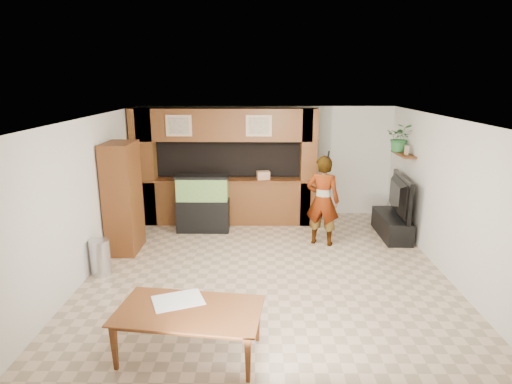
{
  "coord_description": "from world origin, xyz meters",
  "views": [
    {
      "loc": [
        -0.11,
        -6.85,
        3.21
      ],
      "look_at": [
        -0.19,
        0.6,
        1.24
      ],
      "focal_mm": 30.0,
      "sensor_mm": 36.0,
      "label": 1
    }
  ],
  "objects_px": {
    "aquarium": "(203,204)",
    "television": "(394,196)",
    "pantry_cabinet": "(123,198)",
    "dining_table": "(189,334)",
    "person": "(323,201)"
  },
  "relations": [
    {
      "from": "aquarium",
      "to": "dining_table",
      "type": "xyz_separation_m",
      "value": [
        0.4,
        -4.36,
        -0.31
      ]
    },
    {
      "from": "aquarium",
      "to": "television",
      "type": "relative_size",
      "value": 0.85
    },
    {
      "from": "pantry_cabinet",
      "to": "person",
      "type": "relative_size",
      "value": 1.16
    },
    {
      "from": "pantry_cabinet",
      "to": "television",
      "type": "relative_size",
      "value": 1.42
    },
    {
      "from": "person",
      "to": "television",
      "type": "bearing_deg",
      "value": -144.45
    },
    {
      "from": "person",
      "to": "pantry_cabinet",
      "type": "bearing_deg",
      "value": 24.43
    },
    {
      "from": "pantry_cabinet",
      "to": "television",
      "type": "bearing_deg",
      "value": 8.74
    },
    {
      "from": "television",
      "to": "person",
      "type": "bearing_deg",
      "value": 111.38
    },
    {
      "from": "pantry_cabinet",
      "to": "television",
      "type": "distance_m",
      "value": 5.42
    },
    {
      "from": "aquarium",
      "to": "dining_table",
      "type": "relative_size",
      "value": 0.73
    },
    {
      "from": "pantry_cabinet",
      "to": "person",
      "type": "bearing_deg",
      "value": 5.47
    },
    {
      "from": "aquarium",
      "to": "television",
      "type": "xyz_separation_m",
      "value": [
        4.0,
        -0.26,
        0.27
      ]
    },
    {
      "from": "aquarium",
      "to": "dining_table",
      "type": "height_order",
      "value": "aquarium"
    },
    {
      "from": "pantry_cabinet",
      "to": "person",
      "type": "height_order",
      "value": "pantry_cabinet"
    },
    {
      "from": "pantry_cabinet",
      "to": "person",
      "type": "distance_m",
      "value": 3.83
    }
  ]
}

